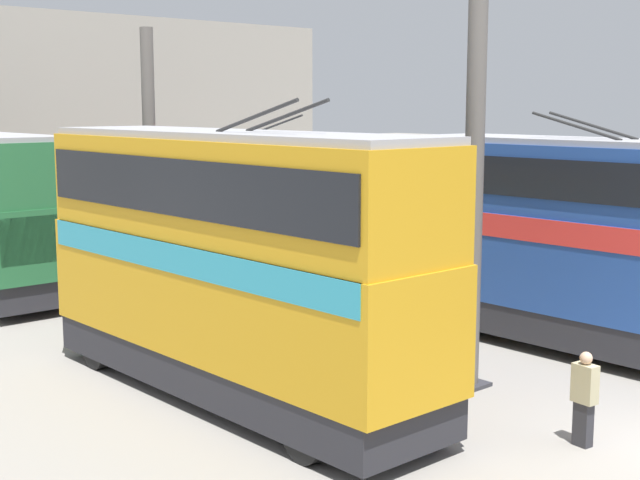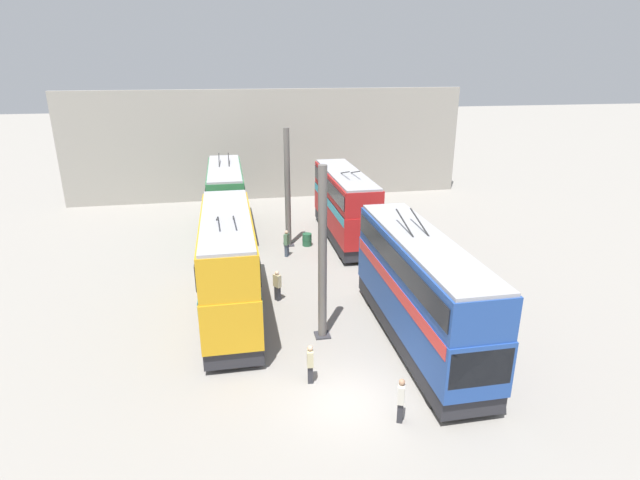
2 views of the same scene
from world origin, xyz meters
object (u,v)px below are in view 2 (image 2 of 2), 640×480
at_px(bus_left_near, 420,285).
at_px(person_by_right_row, 277,285).
at_px(bus_right_near, 229,262).
at_px(oil_drum, 307,240).
at_px(bus_left_far, 345,202).
at_px(person_aisle_midway, 287,243).
at_px(person_by_left_row, 401,399).
at_px(bus_right_mid, 226,196).
at_px(person_aisle_foreground, 310,363).

xyz_separation_m(bus_left_near, person_by_right_row, (5.43, 5.76, -1.96)).
bearing_deg(bus_right_near, bus_left_near, -115.96).
bearing_deg(oil_drum, bus_left_far, -73.43).
xyz_separation_m(person_aisle_midway, person_by_left_row, (-16.59, -1.99, -0.03)).
distance_m(person_by_right_row, oil_drum, 8.52).
xyz_separation_m(bus_left_far, bus_right_mid, (3.10, 8.21, 0.04)).
xyz_separation_m(bus_left_far, person_by_right_row, (-8.86, 5.76, -1.87)).
bearing_deg(person_aisle_midway, person_by_right_row, -70.19).
bearing_deg(bus_left_near, person_by_left_row, 153.08).
bearing_deg(bus_left_far, person_aisle_midway, 120.18).
xyz_separation_m(person_aisle_midway, person_aisle_foreground, (-13.73, 0.76, -0.08)).
bearing_deg(person_by_left_row, oil_drum, 114.12).
distance_m(bus_left_near, bus_right_near, 9.13).
height_order(bus_right_mid, person_aisle_foreground, bus_right_mid).
distance_m(bus_right_mid, person_aisle_midway, 7.06).
bearing_deg(person_by_right_row, bus_right_near, 175.62).
distance_m(bus_right_mid, person_by_left_row, 23.09).
height_order(bus_left_near, person_by_right_row, bus_left_near).
height_order(bus_right_mid, person_aisle_midway, bus_right_mid).
bearing_deg(bus_left_far, person_aisle_foreground, 162.20).
height_order(bus_right_near, bus_right_mid, bus_right_near).
distance_m(bus_left_near, person_by_right_row, 8.15).
distance_m(bus_left_far, bus_right_near, 13.16).
bearing_deg(person_aisle_midway, oil_drum, 78.56).
relative_size(person_aisle_foreground, person_by_left_row, 0.95).
bearing_deg(person_aisle_foreground, bus_left_far, -101.25).
height_order(bus_left_far, oil_drum, bus_left_far).
bearing_deg(bus_right_near, person_aisle_foreground, -153.92).
xyz_separation_m(bus_left_near, oil_drum, (13.43, 2.86, -2.42)).
bearing_deg(bus_left_near, bus_right_mid, 25.27).
xyz_separation_m(bus_right_near, oil_drum, (9.44, -5.34, -2.56)).
xyz_separation_m(person_by_right_row, person_by_left_row, (-10.34, -3.27, 0.03)).
distance_m(bus_right_near, person_aisle_foreground, 7.06).
bearing_deg(bus_left_near, person_by_right_row, 46.71).
xyz_separation_m(bus_left_near, person_aisle_foreground, (-2.05, 5.25, -1.98)).
distance_m(person_by_left_row, oil_drum, 18.35).
relative_size(person_aisle_foreground, person_by_right_row, 0.98).
distance_m(bus_left_near, bus_right_mid, 19.22).
bearing_deg(bus_left_near, bus_left_far, 0.00).
bearing_deg(bus_right_near, bus_right_mid, -0.00).
relative_size(person_aisle_midway, person_by_left_row, 1.03).
distance_m(bus_left_far, oil_drum, 3.79).
bearing_deg(oil_drum, bus_left_near, -167.97).
distance_m(person_aisle_foreground, person_by_left_row, 3.97).
bearing_deg(oil_drum, bus_right_mid, 53.51).
xyz_separation_m(bus_left_near, bus_left_far, (14.28, 0.00, -0.09)).
relative_size(bus_right_mid, person_by_right_row, 5.77).
bearing_deg(bus_right_near, person_aisle_midway, -25.84).
distance_m(bus_left_far, bus_right_mid, 8.77).
relative_size(person_aisle_midway, person_aisle_foreground, 1.08).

